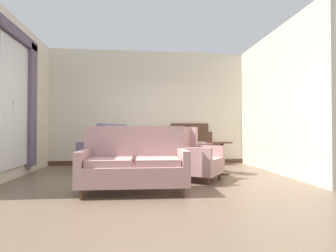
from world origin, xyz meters
name	(u,v)px	position (x,y,z in m)	size (l,w,h in m)	color
ground	(155,182)	(0.00, 0.00, 0.00)	(7.72, 7.72, 0.00)	brown
wall_back	(149,108)	(0.00, 2.61, 1.60)	(5.68, 0.08, 3.19)	beige
wall_left	(17,99)	(-2.76, 0.78, 1.60)	(0.08, 3.65, 3.19)	beige
wall_right	(274,102)	(2.76, 0.78, 1.60)	(0.08, 3.65, 3.19)	beige
baseboard_back	(149,162)	(0.00, 2.55, 0.06)	(5.52, 0.03, 0.12)	#4C3323
window_with_curtains	(13,95)	(-2.66, 0.43, 1.62)	(0.12, 1.94, 2.75)	silver
coffee_table	(142,158)	(-0.22, 0.59, 0.38)	(0.85, 0.85, 0.47)	#4C3323
porcelain_vase	(145,146)	(-0.17, 0.56, 0.62)	(0.15, 0.15, 0.36)	beige
settee	(134,165)	(-0.36, -0.74, 0.42)	(1.63, 0.85, 1.02)	tan
armchair_near_window	(193,157)	(0.75, 0.10, 0.43)	(1.14, 1.13, 1.02)	tan
armchair_foreground_right	(105,152)	(-1.04, 1.20, 0.46)	(1.06, 1.10, 1.10)	slate
armchair_back_corner	(192,153)	(0.94, 1.15, 0.43)	(1.05, 1.01, 1.03)	tan
side_table	(222,155)	(1.51, 0.69, 0.42)	(0.45, 0.45, 0.71)	#4C3323
sideboard	(191,146)	(1.15, 2.31, 0.52)	(1.08, 0.44, 1.15)	#4C3323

